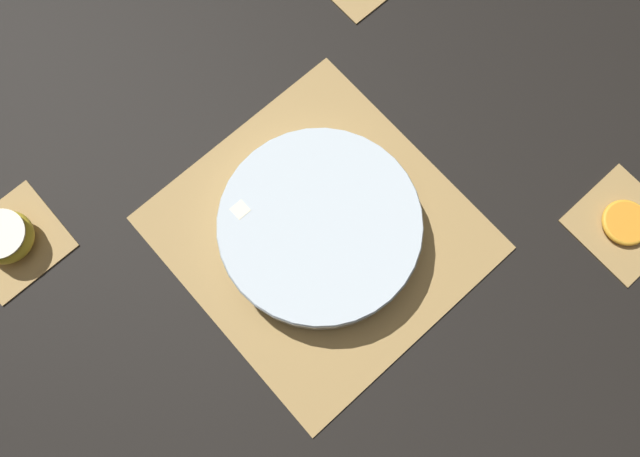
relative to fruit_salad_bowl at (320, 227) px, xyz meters
name	(u,v)px	position (x,y,z in m)	size (l,w,h in m)	color
ground_plane	(320,233)	(0.00, 0.00, -0.04)	(6.00, 6.00, 0.00)	black
bamboo_mat_center	(320,233)	(0.00, 0.00, -0.03)	(0.42, 0.44, 0.01)	#A8844C
coaster_mat_near_right	(14,241)	(0.36, -0.30, -0.03)	(0.14, 0.14, 0.01)	#A8844C
coaster_mat_far_left	(623,224)	(-0.36, 0.30, -0.03)	(0.14, 0.14, 0.01)	#A8844C
fruit_salad_bowl	(320,227)	(0.00, 0.00, 0.00)	(0.30, 0.30, 0.06)	silver
apple_half	(6,237)	(0.36, -0.30, -0.01)	(0.08, 0.08, 0.05)	gold
orange_slice_whole	(626,223)	(-0.36, 0.30, -0.03)	(0.07, 0.07, 0.01)	orange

